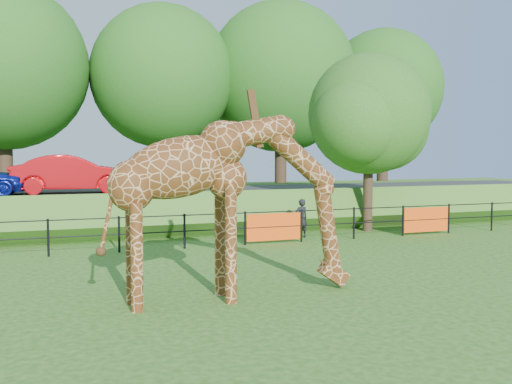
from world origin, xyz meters
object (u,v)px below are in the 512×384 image
giraffe (233,206)px  car_red (72,174)px  tree_east (371,119)px  visitor (301,218)px

giraffe → car_red: (-2.70, 12.09, 0.27)m
car_red → giraffe: bearing=-165.6°
giraffe → tree_east: (8.00, 7.92, 2.38)m
giraffe → tree_east: bearing=43.6°
car_red → tree_east: tree_east is taller
giraffe → visitor: size_ratio=3.89×
tree_east → car_red: bearing=158.7°
visitor → giraffe: bearing=49.3°
giraffe → car_red: bearing=101.5°
visitor → tree_east: tree_east is taller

